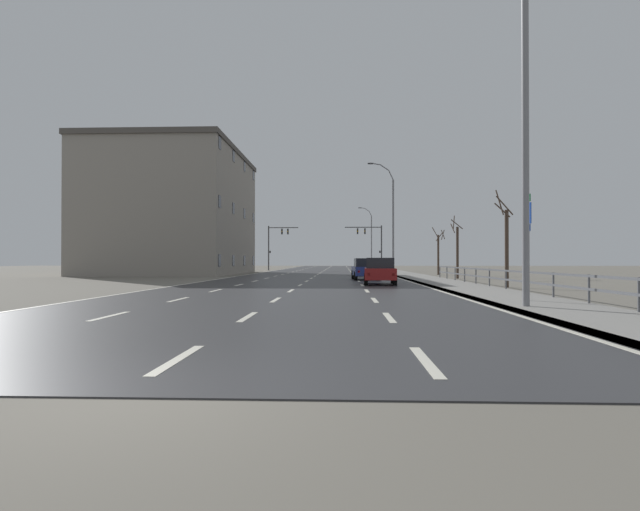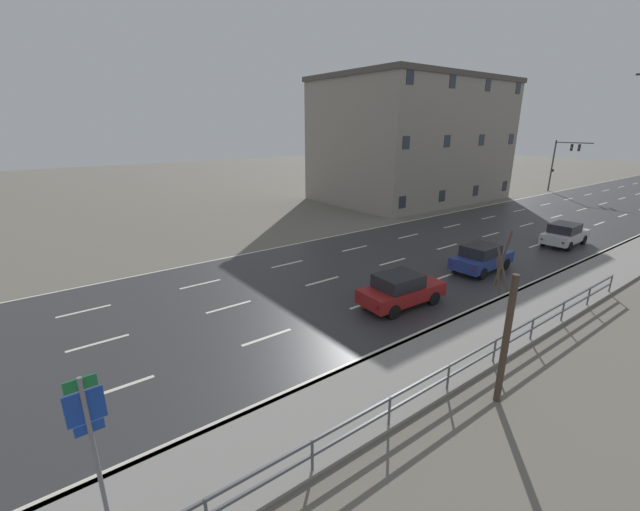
# 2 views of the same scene
# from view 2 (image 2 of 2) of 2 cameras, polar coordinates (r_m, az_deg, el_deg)

# --- Properties ---
(ground_plane) EXTENTS (160.00, 160.00, 0.12)m
(ground_plane) POSITION_cam_2_polar(r_m,az_deg,el_deg) (40.78, 28.89, 4.26)
(ground_plane) COLOR #666056
(road_asphalt_strip) EXTENTS (14.00, 120.00, 0.03)m
(road_asphalt_strip) POSITION_cam_2_polar(r_m,az_deg,el_deg) (51.81, 34.57, 5.87)
(road_asphalt_strip) COLOR #303033
(road_asphalt_strip) RESTS_ON ground
(guardrail) EXTENTS (0.07, 28.61, 1.00)m
(guardrail) POSITION_cam_2_polar(r_m,az_deg,el_deg) (12.65, 14.06, -17.70)
(guardrail) COLOR #515459
(guardrail) RESTS_ON ground
(highway_sign) EXTENTS (0.09, 0.68, 3.60)m
(highway_sign) POSITION_cam_2_polar(r_m,az_deg,el_deg) (9.52, -29.57, -21.20)
(highway_sign) COLOR slate
(highway_sign) RESTS_ON ground
(traffic_signal_left) EXTENTS (4.28, 0.36, 6.27)m
(traffic_signal_left) POSITION_cam_2_polar(r_m,az_deg,el_deg) (59.37, 30.95, 11.78)
(traffic_signal_left) COLOR #38383A
(traffic_signal_left) RESTS_ON ground
(car_distant) EXTENTS (1.99, 4.18, 1.57)m
(car_distant) POSITION_cam_2_polar(r_m,az_deg,el_deg) (24.78, 21.81, -0.25)
(car_distant) COLOR navy
(car_distant) RESTS_ON ground
(car_mid_centre) EXTENTS (1.99, 4.18, 1.57)m
(car_mid_centre) POSITION_cam_2_polar(r_m,az_deg,el_deg) (32.77, 31.24, 2.61)
(car_mid_centre) COLOR #B7B7BC
(car_mid_centre) RESTS_ON ground
(car_near_left) EXTENTS (2.00, 4.18, 1.57)m
(car_near_left) POSITION_cam_2_polar(r_m,az_deg,el_deg) (18.93, 11.33, -4.72)
(car_near_left) COLOR maroon
(car_near_left) RESTS_ON ground
(brick_building) EXTENTS (13.79, 19.91, 12.85)m
(brick_building) POSITION_cam_2_polar(r_m,az_deg,el_deg) (47.75, 12.81, 15.57)
(brick_building) COLOR gray
(brick_building) RESTS_ON ground
(bare_tree_near) EXTENTS (0.81, 1.04, 5.17)m
(bare_tree_near) POSITION_cam_2_polar(r_m,az_deg,el_deg) (12.95, 24.68, -9.89)
(bare_tree_near) COLOR #423328
(bare_tree_near) RESTS_ON ground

